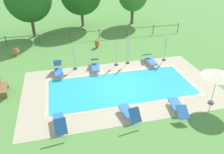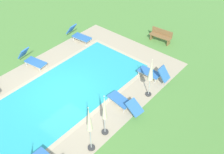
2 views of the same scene
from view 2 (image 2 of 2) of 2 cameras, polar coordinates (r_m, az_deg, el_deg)
ground_plane at (r=14.58m, az=-10.22°, el=-3.36°), size 160.00×160.00×0.00m
pool_deck_paving at (r=14.58m, az=-10.22°, el=-3.35°), size 13.25×7.66×0.01m
swimming_pool_water at (r=14.58m, az=-10.22°, el=-3.35°), size 9.78×4.18×0.01m
pool_coping_rim at (r=14.57m, az=-10.23°, el=-3.33°), size 10.26×4.66×0.01m
sun_lounger_north_far at (r=16.72m, az=-16.62°, el=3.55°), size 0.88×1.89×1.02m
sun_lounger_north_end at (r=18.56m, az=-7.07°, el=8.85°), size 0.76×1.87×1.01m
sun_lounger_south_near_corner at (r=13.36m, az=2.55°, el=-5.33°), size 0.86×2.11×0.76m
sun_lounger_south_far at (r=15.20m, az=8.79°, el=0.87°), size 0.66×1.85×1.01m
patio_umbrella_closed_row_mid_west at (r=10.75m, az=-4.83°, el=-9.65°), size 0.32×0.32×2.53m
patio_umbrella_closed_row_centre at (r=11.47m, az=-1.61°, el=-7.27°), size 0.32×0.32×2.32m
patio_umbrella_closed_row_mid_east at (r=13.38m, az=8.25°, el=1.02°), size 0.32×0.32×2.32m
wooden_bench_lawn_side at (r=18.53m, az=10.35°, el=8.68°), size 0.56×1.53×0.87m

